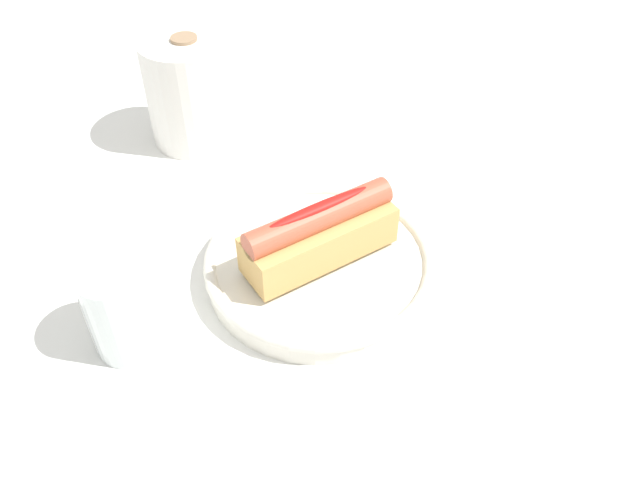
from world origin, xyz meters
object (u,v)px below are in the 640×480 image
water_glass (127,311)px  paper_towel_roll (192,91)px  hotdog_front (320,234)px  serving_bowl (320,265)px

water_glass → paper_towel_roll: (0.18, 0.27, 0.03)m
hotdog_front → water_glass: (-0.18, 0.02, -0.02)m
serving_bowl → hotdog_front: 0.04m
paper_towel_roll → water_glass: bearing=-123.8°
hotdog_front → paper_towel_roll: 0.29m
water_glass → serving_bowl: bearing=-6.3°
serving_bowl → water_glass: bearing=173.7°
serving_bowl → hotdog_front: bearing=90.0°
hotdog_front → water_glass: size_ratio=1.68×
serving_bowl → hotdog_front: hotdog_front is taller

